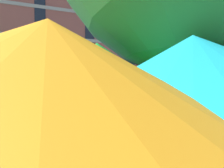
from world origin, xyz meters
TOP-DOWN VIEW (x-y plane):
  - ground_plane at (0.00, 0.00)m, footprint 120.00×120.00m
  - sidewalk_far at (0.00, 6.80)m, footprint 56.00×3.60m
  - apartment_building at (0.00, 14.99)m, footprint 43.27×12.08m
  - sedan_blue at (0.31, 3.70)m, footprint 4.40×1.98m
  - sedan_blue_midblock at (5.44, 3.70)m, footprint 4.40×1.98m
  - sedan_white at (11.34, 3.70)m, footprint 4.40×1.98m
  - stop_sign at (21.26, 7.40)m, footprint 0.07×0.68m
  - patio_umbrella at (-1.15, -9.00)m, footprint 3.80×3.53m

SIDE VIEW (x-z plane):
  - ground_plane at x=0.00m, z-range 0.00..0.00m
  - sidewalk_far at x=0.00m, z-range 0.00..0.12m
  - sedan_blue at x=0.31m, z-range 0.06..1.84m
  - sedan_blue_midblock at x=5.44m, z-range 0.06..1.84m
  - sedan_white at x=11.34m, z-range 0.06..1.84m
  - stop_sign at x=21.26m, z-range 0.47..3.29m
  - patio_umbrella at x=-1.15m, z-range 0.81..3.08m
  - apartment_building at x=0.00m, z-range 0.00..19.20m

